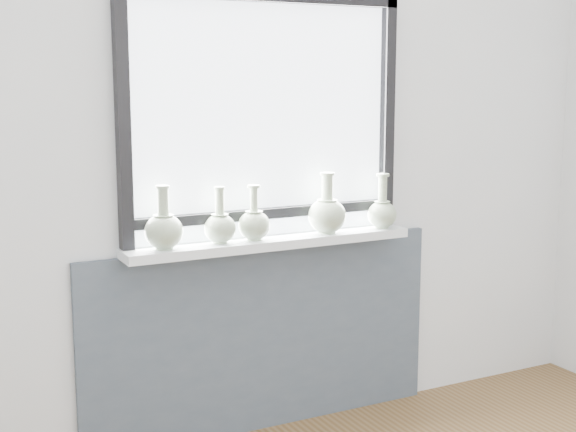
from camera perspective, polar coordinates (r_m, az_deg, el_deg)
name	(u,v)px	position (r m, az deg, el deg)	size (l,w,h in m)	color
back_wall	(261,144)	(3.52, -1.95, 5.13)	(3.60, 0.02, 2.60)	silver
apron_panel	(265,337)	(3.66, -1.67, -8.59)	(1.70, 0.03, 0.86)	#48515E
windowsill	(271,242)	(3.49, -1.21, -1.88)	(1.32, 0.18, 0.04)	white
window	(264,112)	(3.48, -1.70, 7.41)	(1.30, 0.06, 1.05)	black
vase_a	(164,229)	(3.27, -8.83, -0.91)	(0.16, 0.16, 0.26)	#ABC09D
vase_b	(220,226)	(3.37, -4.86, -0.71)	(0.13, 0.13, 0.24)	#ABC09D
vase_c	(254,223)	(3.42, -2.42, -0.52)	(0.14, 0.14, 0.24)	#ABC09D
vase_d	(327,213)	(3.58, 2.80, 0.20)	(0.17, 0.17, 0.27)	#ABC09D
vase_e	(382,212)	(3.73, 6.71, 0.31)	(0.14, 0.14, 0.25)	#ABC09D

